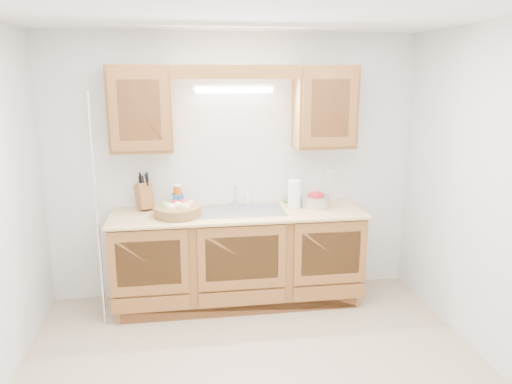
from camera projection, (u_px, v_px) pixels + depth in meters
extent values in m
plane|color=tan|center=(258.00, 374.00, 3.62)|extent=(3.50, 3.50, 0.00)
plane|color=white|center=(258.00, 11.00, 3.04)|extent=(3.50, 3.50, 0.00)
cube|color=silver|center=(234.00, 167.00, 4.77)|extent=(3.50, 0.02, 2.50)
cube|color=silver|center=(318.00, 312.00, 1.89)|extent=(3.50, 0.02, 2.50)
cube|color=silver|center=(498.00, 199.00, 3.59)|extent=(0.02, 3.00, 2.50)
cube|color=brown|center=(238.00, 258.00, 4.67)|extent=(2.20, 0.60, 0.86)
cube|color=#EABB7A|center=(238.00, 213.00, 4.56)|extent=(2.30, 0.63, 0.04)
cube|color=brown|center=(141.00, 109.00, 4.36)|extent=(0.55, 0.33, 0.75)
cube|color=brown|center=(324.00, 107.00, 4.60)|extent=(0.55, 0.33, 0.75)
cube|color=brown|center=(237.00, 72.00, 4.27)|extent=(2.20, 0.05, 0.12)
cylinder|color=white|center=(234.00, 90.00, 4.51)|extent=(0.70, 0.05, 0.05)
cube|color=white|center=(234.00, 87.00, 4.53)|extent=(0.76, 0.06, 0.05)
cube|color=#9E9EA3|center=(238.00, 210.00, 4.57)|extent=(0.84, 0.46, 0.01)
cube|color=#9E9EA3|center=(215.00, 220.00, 4.56)|extent=(0.39, 0.40, 0.16)
cube|color=#9E9EA3|center=(260.00, 218.00, 4.62)|extent=(0.39, 0.40, 0.16)
cylinder|color=silver|center=(235.00, 203.00, 4.76)|extent=(0.06, 0.06, 0.04)
cylinder|color=silver|center=(235.00, 195.00, 4.74)|extent=(0.02, 0.02, 0.16)
cylinder|color=silver|center=(236.00, 187.00, 4.67)|extent=(0.02, 0.12, 0.02)
cylinder|color=white|center=(248.00, 199.00, 4.77)|extent=(0.03, 0.03, 0.12)
cylinder|color=silver|center=(97.00, 214.00, 4.12)|extent=(0.03, 0.03, 2.00)
cube|color=white|center=(330.00, 175.00, 4.93)|extent=(0.08, 0.01, 0.12)
cylinder|color=olive|center=(178.00, 211.00, 4.40)|extent=(0.50, 0.50, 0.08)
sphere|color=#D8C67F|center=(170.00, 208.00, 4.34)|extent=(0.10, 0.10, 0.10)
sphere|color=#D8C67F|center=(184.00, 208.00, 4.34)|extent=(0.10, 0.10, 0.10)
sphere|color=tan|center=(190.00, 205.00, 4.45)|extent=(0.10, 0.10, 0.10)
sphere|color=red|center=(175.00, 205.00, 4.45)|extent=(0.09, 0.09, 0.09)
sphere|color=#72A53F|center=(165.00, 207.00, 4.41)|extent=(0.09, 0.09, 0.09)
sphere|color=#D8C67F|center=(178.00, 207.00, 4.38)|extent=(0.10, 0.10, 0.10)
sphere|color=red|center=(182.00, 204.00, 4.50)|extent=(0.09, 0.09, 0.09)
cube|color=brown|center=(144.00, 196.00, 4.60)|extent=(0.19, 0.23, 0.27)
cylinder|color=black|center=(140.00, 182.00, 4.54)|extent=(0.03, 0.04, 0.10)
cylinder|color=black|center=(143.00, 181.00, 4.54)|extent=(0.03, 0.04, 0.10)
cylinder|color=black|center=(147.00, 181.00, 4.55)|extent=(0.03, 0.04, 0.10)
cylinder|color=black|center=(141.00, 179.00, 4.58)|extent=(0.03, 0.04, 0.10)
cylinder|color=black|center=(146.00, 179.00, 4.59)|extent=(0.03, 0.04, 0.10)
cylinder|color=black|center=(140.00, 178.00, 4.61)|extent=(0.03, 0.04, 0.10)
cylinder|color=black|center=(148.00, 177.00, 4.62)|extent=(0.03, 0.04, 0.10)
cylinder|color=#CD560B|center=(178.00, 197.00, 4.61)|extent=(0.08, 0.08, 0.22)
cylinder|color=white|center=(177.00, 185.00, 4.59)|extent=(0.08, 0.08, 0.01)
imported|color=#2263AC|center=(178.00, 198.00, 4.61)|extent=(0.11, 0.11, 0.22)
cube|color=#CC333F|center=(290.00, 202.00, 4.88)|extent=(0.13, 0.09, 0.01)
cube|color=green|center=(290.00, 201.00, 4.87)|extent=(0.13, 0.09, 0.02)
cylinder|color=silver|center=(294.00, 207.00, 4.69)|extent=(0.15, 0.15, 0.01)
cylinder|color=silver|center=(294.00, 192.00, 4.66)|extent=(0.02, 0.02, 0.30)
cylinder|color=white|center=(294.00, 193.00, 4.66)|extent=(0.16, 0.16, 0.25)
sphere|color=silver|center=(295.00, 177.00, 4.62)|extent=(0.02, 0.02, 0.02)
cylinder|color=silver|center=(315.00, 201.00, 4.71)|extent=(0.29, 0.29, 0.11)
sphere|color=red|center=(312.00, 196.00, 4.69)|extent=(0.08, 0.08, 0.08)
sphere|color=red|center=(318.00, 195.00, 4.72)|extent=(0.08, 0.08, 0.08)
sphere|color=red|center=(316.00, 196.00, 4.66)|extent=(0.08, 0.08, 0.08)
sphere|color=red|center=(320.00, 196.00, 4.68)|extent=(0.08, 0.08, 0.08)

